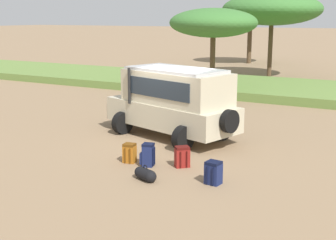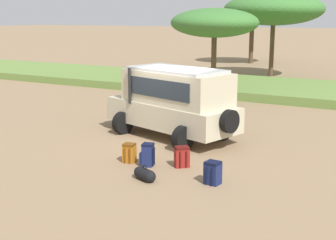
# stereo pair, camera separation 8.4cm
# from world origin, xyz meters

# --- Properties ---
(ground_plane) EXTENTS (320.00, 320.00, 0.00)m
(ground_plane) POSITION_xyz_m (0.00, 0.00, 0.00)
(ground_plane) COLOR #8C7051
(grass_bank) EXTENTS (120.00, 7.00, 0.44)m
(grass_bank) POSITION_xyz_m (0.00, 11.83, 0.22)
(grass_bank) COLOR olive
(grass_bank) RESTS_ON ground_plane
(safari_vehicle) EXTENTS (5.46, 3.58, 2.44)m
(safari_vehicle) POSITION_xyz_m (-0.10, 0.51, 1.29)
(safari_vehicle) COLOR beige
(safari_vehicle) RESTS_ON ground_plane
(backpack_beside_front_wheel) EXTENTS (0.49, 0.49, 0.60)m
(backpack_beside_front_wheel) POSITION_xyz_m (1.69, -2.30, 0.29)
(backpack_beside_front_wheel) COLOR maroon
(backpack_beside_front_wheel) RESTS_ON ground_plane
(backpack_cluster_center) EXTENTS (0.38, 0.42, 0.57)m
(backpack_cluster_center) POSITION_xyz_m (0.17, -2.67, 0.28)
(backpack_cluster_center) COLOR #B26619
(backpack_cluster_center) RESTS_ON ground_plane
(backpack_near_rear_wheel) EXTENTS (0.45, 0.38, 0.66)m
(backpack_near_rear_wheel) POSITION_xyz_m (0.81, -2.71, 0.32)
(backpack_near_rear_wheel) COLOR navy
(backpack_near_rear_wheel) RESTS_ON ground_plane
(backpack_outermost) EXTENTS (0.41, 0.46, 0.59)m
(backpack_outermost) POSITION_xyz_m (3.02, -3.13, 0.29)
(backpack_outermost) COLOR navy
(backpack_outermost) RESTS_ON ground_plane
(duffel_bag_low_black_case) EXTENTS (0.73, 0.48, 0.42)m
(duffel_bag_low_black_case) POSITION_xyz_m (1.37, -3.75, 0.16)
(duffel_bag_low_black_case) COLOR black
(duffel_bag_low_black_case) RESTS_ON ground_plane
(acacia_tree_far_left) EXTENTS (6.08, 6.13, 5.16)m
(acacia_tree_far_left) POSITION_xyz_m (-6.69, 27.10, 4.40)
(acacia_tree_far_left) COLOR brown
(acacia_tree_far_left) RESTS_ON ground_plane
(acacia_tree_left_mid) EXTENTS (4.68, 4.45, 4.59)m
(acacia_tree_left_mid) POSITION_xyz_m (-2.60, 9.55, 3.81)
(acacia_tree_left_mid) COLOR brown
(acacia_tree_left_mid) RESTS_ON ground_plane
(acacia_tree_centre_back) EXTENTS (6.67, 6.88, 5.70)m
(acacia_tree_centre_back) POSITION_xyz_m (-2.06, 18.10, 4.61)
(acacia_tree_centre_back) COLOR brown
(acacia_tree_centre_back) RESTS_ON ground_plane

